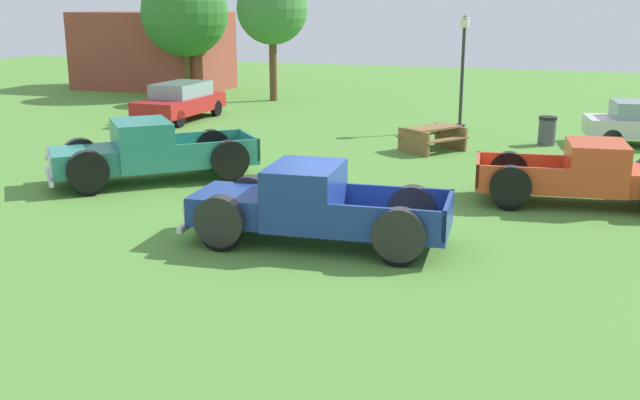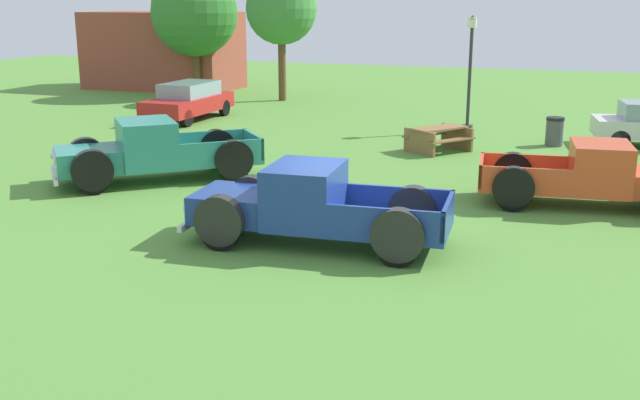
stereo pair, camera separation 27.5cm
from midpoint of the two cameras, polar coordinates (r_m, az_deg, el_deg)
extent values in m
plane|color=#548C38|center=(15.47, 1.73, -2.70)|extent=(80.00, 80.00, 0.00)
cube|color=navy|center=(15.27, -5.83, -0.36)|extent=(1.66, 1.68, 0.57)
cube|color=silver|center=(15.57, -8.56, -0.15)|extent=(0.17, 1.41, 0.48)
sphere|color=silver|center=(15.01, -9.45, -0.65)|extent=(0.21, 0.21, 0.21)
sphere|color=silver|center=(16.11, -7.60, 0.50)|extent=(0.21, 0.21, 0.21)
cube|color=navy|center=(14.74, -0.63, 0.40)|extent=(1.47, 1.82, 1.19)
cube|color=#8C9EA8|center=(14.86, -2.96, 1.54)|extent=(0.15, 1.49, 0.52)
cube|color=navy|center=(14.52, 6.05, -2.14)|extent=(2.29, 1.88, 0.10)
cube|color=navy|center=(13.65, 5.51, -1.77)|extent=(2.17, 0.24, 0.57)
cube|color=navy|center=(15.21, 6.60, -0.05)|extent=(2.17, 0.24, 0.57)
cube|color=navy|center=(14.30, 10.20, -1.16)|extent=(0.21, 1.73, 0.57)
cylinder|color=black|center=(14.58, -7.03, -2.30)|extent=(0.80, 0.28, 0.78)
cylinder|color=#B7B7BC|center=(14.58, -7.05, -2.31)|extent=(0.33, 0.27, 0.31)
cylinder|color=black|center=(14.53, -7.06, -1.56)|extent=(1.01, 0.36, 0.99)
cylinder|color=black|center=(16.13, -4.70, -0.55)|extent=(0.80, 0.28, 0.78)
cylinder|color=#B7B7BC|center=(16.14, -4.68, -0.54)|extent=(0.33, 0.27, 0.31)
cylinder|color=black|center=(16.08, -4.71, 0.13)|extent=(1.01, 0.36, 0.99)
cylinder|color=black|center=(13.68, 6.50, -3.46)|extent=(0.80, 0.28, 0.78)
cylinder|color=#B7B7BC|center=(13.67, 6.49, -3.47)|extent=(0.33, 0.27, 0.31)
cylinder|color=black|center=(13.62, 6.52, -2.67)|extent=(1.01, 0.36, 0.99)
cylinder|color=black|center=(15.32, 7.54, -1.47)|extent=(0.80, 0.28, 0.78)
cylinder|color=#B7B7BC|center=(15.33, 7.54, -1.46)|extent=(0.33, 0.27, 0.31)
cylinder|color=black|center=(15.26, 7.56, -0.76)|extent=(1.01, 0.36, 0.99)
cube|color=silver|center=(15.68, -8.65, -1.28)|extent=(0.24, 1.88, 0.12)
cube|color=#2D8475|center=(20.19, -16.76, 2.93)|extent=(2.28, 2.28, 0.59)
cube|color=silver|center=(20.15, -19.10, 2.72)|extent=(1.01, 1.15, 0.50)
sphere|color=silver|center=(19.51, -18.95, 2.44)|extent=(0.21, 0.21, 0.21)
sphere|color=silver|center=(20.78, -19.13, 3.15)|extent=(0.21, 0.21, 0.21)
cube|color=#2D8475|center=(20.30, -12.61, 4.20)|extent=(2.23, 2.27, 1.23)
cube|color=#8C9EA8|center=(20.16, -14.49, 4.80)|extent=(1.05, 1.19, 0.54)
cube|color=#2D8475|center=(20.75, -7.55, 3.08)|extent=(2.87, 2.83, 0.11)
cube|color=#2D8475|center=(19.87, -6.99, 3.59)|extent=(1.75, 1.54, 0.59)
cube|color=#2D8475|center=(21.49, -8.13, 4.42)|extent=(1.75, 1.54, 0.59)
cube|color=#2D8475|center=(20.96, -4.70, 4.25)|extent=(1.24, 1.41, 0.59)
cylinder|color=black|center=(19.38, -16.46, 1.57)|extent=(0.77, 0.71, 0.81)
cylinder|color=#B7B7BC|center=(19.37, -16.46, 1.57)|extent=(0.41, 0.41, 0.33)
cylinder|color=black|center=(19.33, -16.51, 2.17)|extent=(0.97, 0.90, 1.03)
cylinder|color=black|center=(21.13, -16.92, 2.62)|extent=(0.77, 0.71, 0.81)
cylinder|color=#B7B7BC|center=(21.14, -16.92, 2.63)|extent=(0.41, 0.41, 0.33)
cylinder|color=black|center=(21.09, -16.96, 3.17)|extent=(0.97, 0.90, 1.03)
cylinder|color=black|center=(19.97, -6.17, 2.50)|extent=(0.77, 0.71, 0.81)
cylinder|color=#B7B7BC|center=(19.96, -6.17, 2.49)|extent=(0.41, 0.41, 0.33)
cylinder|color=black|center=(19.93, -6.19, 3.07)|extent=(0.97, 0.90, 1.03)
cylinder|color=black|center=(21.68, -7.43, 3.45)|extent=(0.77, 0.71, 0.81)
cylinder|color=#B7B7BC|center=(21.69, -7.44, 3.45)|extent=(0.41, 0.41, 0.33)
cylinder|color=black|center=(21.64, -7.45, 3.98)|extent=(0.97, 0.90, 1.03)
cube|color=silver|center=(20.22, -19.14, 1.78)|extent=(1.37, 1.54, 0.13)
cube|color=#D14723|center=(18.55, 20.85, 2.32)|extent=(1.46, 1.79, 1.14)
cube|color=#8C9EA8|center=(18.60, 22.76, 2.95)|extent=(0.20, 1.42, 0.50)
cube|color=#D14723|center=(18.51, 15.56, 1.08)|extent=(2.25, 1.88, 0.10)
cube|color=#D14723|center=(19.21, 15.55, 2.56)|extent=(2.07, 0.31, 0.54)
cube|color=#D14723|center=(17.67, 15.71, 1.50)|extent=(2.07, 0.31, 0.54)
cube|color=#D14723|center=(18.42, 12.53, 2.24)|extent=(0.27, 1.65, 0.54)
cylinder|color=black|center=(19.32, 14.74, 1.56)|extent=(0.77, 0.30, 0.75)
cylinder|color=#B7B7BC|center=(19.33, 14.74, 1.57)|extent=(0.33, 0.27, 0.30)
cylinder|color=black|center=(19.28, 14.78, 2.11)|extent=(0.97, 0.38, 0.95)
cylinder|color=black|center=(17.71, 14.84, 0.35)|extent=(0.77, 0.30, 0.75)
cylinder|color=#B7B7BC|center=(17.70, 14.84, 0.34)|extent=(0.33, 0.27, 0.30)
cylinder|color=black|center=(17.66, 14.88, 0.95)|extent=(0.97, 0.38, 0.95)
cylinder|color=black|center=(27.64, 21.44, 4.84)|extent=(0.66, 0.30, 0.63)
cylinder|color=black|center=(26.12, 22.06, 4.23)|extent=(0.66, 0.30, 0.63)
cube|color=#B21E1E|center=(30.71, -9.71, 7.17)|extent=(1.92, 4.50, 0.61)
cube|color=#7F939E|center=(30.76, -9.62, 8.28)|extent=(1.58, 2.53, 0.56)
cylinder|color=black|center=(29.05, -9.82, 6.11)|extent=(0.22, 0.65, 0.65)
cylinder|color=black|center=(29.90, -12.51, 6.23)|extent=(0.22, 0.65, 0.65)
cylinder|color=black|center=(31.66, -7.01, 6.94)|extent=(0.22, 0.65, 0.65)
cylinder|color=black|center=(32.45, -9.57, 7.04)|extent=(0.22, 0.65, 0.65)
cube|color=#2D2D33|center=(28.17, 11.36, 5.36)|extent=(0.36, 0.36, 0.25)
cylinder|color=#2D2D33|center=(27.93, 11.55, 9.12)|extent=(0.12, 0.12, 3.47)
cube|color=#F2EACC|center=(27.81, 11.76, 13.05)|extent=(0.28, 0.28, 0.36)
cone|color=#2D2D33|center=(27.80, 11.78, 13.42)|extent=(0.32, 0.32, 0.14)
cube|color=olive|center=(24.21, 9.32, 5.41)|extent=(1.71, 1.92, 0.06)
cube|color=olive|center=(23.83, 10.28, 4.48)|extent=(1.29, 1.61, 0.05)
cube|color=olive|center=(24.69, 8.35, 4.93)|extent=(1.29, 1.61, 0.05)
cube|color=olive|center=(23.74, 7.87, 4.36)|extent=(1.17, 0.90, 0.75)
cube|color=olive|center=(24.82, 10.65, 4.70)|extent=(1.17, 0.90, 0.75)
cylinder|color=#4C4C51|center=(26.08, 17.63, 4.86)|extent=(0.56, 0.56, 0.85)
cylinder|color=black|center=(26.01, 17.71, 5.89)|extent=(0.59, 0.59, 0.10)
cylinder|color=brown|center=(38.61, -9.11, 9.65)|extent=(0.36, 0.36, 2.45)
sphere|color=#33752D|center=(38.46, -9.29, 13.83)|extent=(4.25, 4.25, 4.25)
cylinder|color=brown|center=(36.18, -2.67, 9.93)|extent=(0.36, 0.36, 3.03)
sphere|color=#3D7F38|center=(36.04, -2.72, 14.30)|extent=(3.32, 3.32, 3.32)
cube|color=brown|center=(42.11, -11.62, 11.04)|extent=(7.99, 4.04, 4.03)
camera|label=1|loc=(0.14, -89.46, 0.14)|focal=42.22mm
camera|label=2|loc=(0.14, 90.54, -0.14)|focal=42.22mm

